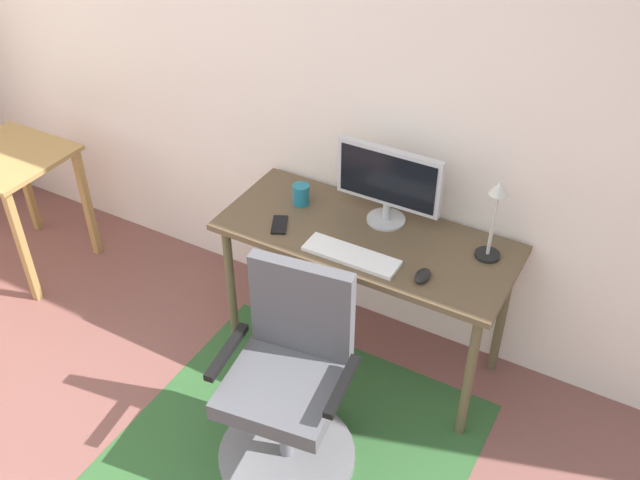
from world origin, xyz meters
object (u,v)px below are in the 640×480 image
object	(u,v)px
computer_mouse	(423,276)
cell_phone	(280,225)
keyboard	(351,255)
side_table	(13,177)
monitor	(389,181)
desk_lamp	(495,211)
office_chair	(289,396)
coffee_cup	(301,195)
desk	(366,250)

from	to	relation	value
computer_mouse	cell_phone	size ratio (longest dim) A/B	0.74
keyboard	side_table	size ratio (longest dim) A/B	0.59
monitor	computer_mouse	world-z (taller)	monitor
keyboard	computer_mouse	xyz separation A→B (m)	(0.33, 0.01, 0.01)
keyboard	computer_mouse	world-z (taller)	computer_mouse
keyboard	side_table	distance (m)	2.04
computer_mouse	side_table	distance (m)	2.37
desk_lamp	computer_mouse	bearing A→B (deg)	-123.67
keyboard	office_chair	world-z (taller)	office_chair
monitor	coffee_cup	world-z (taller)	monitor
keyboard	cell_phone	world-z (taller)	keyboard
computer_mouse	keyboard	bearing A→B (deg)	-177.39
keyboard	cell_phone	xyz separation A→B (m)	(-0.39, 0.05, -0.00)
desk_lamp	desk	bearing A→B (deg)	-167.17
coffee_cup	desk_lamp	distance (m)	0.93
desk	keyboard	xyz separation A→B (m)	(0.01, -0.18, 0.10)
desk_lamp	coffee_cup	bearing A→B (deg)	-177.27
desk_lamp	cell_phone	bearing A→B (deg)	-164.62
coffee_cup	side_table	size ratio (longest dim) A/B	0.14
monitor	coffee_cup	distance (m)	0.45
computer_mouse	office_chair	distance (m)	0.75
office_chair	coffee_cup	bearing A→B (deg)	108.91
cell_phone	side_table	size ratio (longest dim) A/B	0.19
desk_lamp	office_chair	xyz separation A→B (m)	(-0.52, -0.82, -0.62)
computer_mouse	cell_phone	distance (m)	0.72
monitor	desk_lamp	distance (m)	0.50
computer_mouse	side_table	world-z (taller)	computer_mouse
monitor	side_table	bearing A→B (deg)	-168.46
coffee_cup	keyboard	bearing A→B (deg)	-32.13
keyboard	desk_lamp	bearing A→B (deg)	29.93
monitor	office_chair	world-z (taller)	monitor
computer_mouse	desk	bearing A→B (deg)	154.72
coffee_cup	desk_lamp	xyz separation A→B (m)	(0.91, 0.04, 0.19)
cell_phone	side_table	bearing A→B (deg)	158.67
coffee_cup	office_chair	bearing A→B (deg)	-63.19
keyboard	office_chair	distance (m)	0.65
desk	desk_lamp	xyz separation A→B (m)	(0.53, 0.12, 0.32)
coffee_cup	cell_phone	size ratio (longest dim) A/B	0.73
keyboard	computer_mouse	bearing A→B (deg)	2.61
computer_mouse	office_chair	world-z (taller)	office_chair
desk_lamp	side_table	distance (m)	2.61
cell_phone	desk_lamp	size ratio (longest dim) A/B	0.36
monitor	desk_lamp	size ratio (longest dim) A/B	1.30
computer_mouse	coffee_cup	distance (m)	0.77
coffee_cup	side_table	distance (m)	1.68
monitor	coffee_cup	size ratio (longest dim) A/B	4.89
cell_phone	monitor	bearing A→B (deg)	7.70
monitor	computer_mouse	bearing A→B (deg)	-44.58
keyboard	coffee_cup	xyz separation A→B (m)	(-0.40, 0.25, 0.04)
computer_mouse	office_chair	bearing A→B (deg)	-122.21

